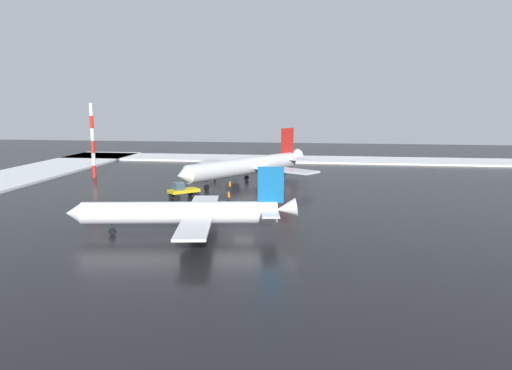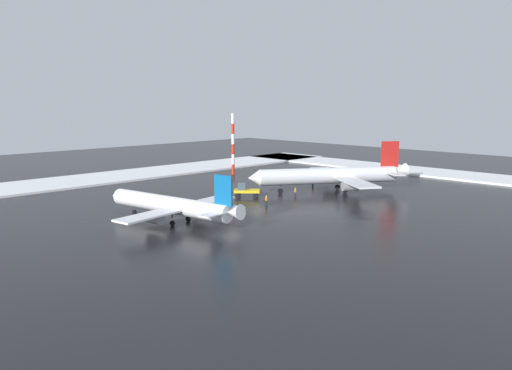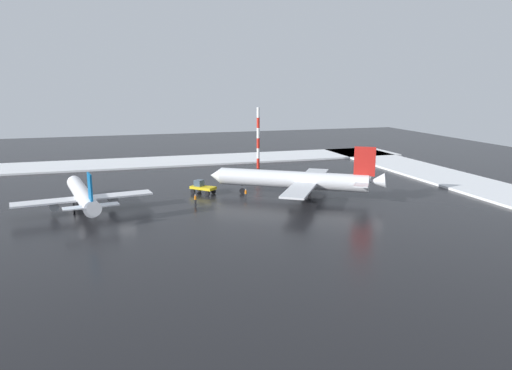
# 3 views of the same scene
# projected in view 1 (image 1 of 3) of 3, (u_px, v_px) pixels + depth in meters

# --- Properties ---
(ground_plane) EXTENTS (240.00, 240.00, 0.00)m
(ground_plane) POSITION_uv_depth(u_px,v_px,m) (244.00, 222.00, 61.32)
(ground_plane) COLOR black
(snow_bank_left) EXTENTS (14.00, 116.00, 0.43)m
(snow_bank_left) POSITION_uv_depth(u_px,v_px,m) (287.00, 159.00, 126.71)
(snow_bank_left) COLOR white
(snow_bank_left) RESTS_ON ground_plane
(airplane_far_rear) EXTENTS (28.23, 24.24, 9.51)m
(airplane_far_rear) POSITION_uv_depth(u_px,v_px,m) (247.00, 166.00, 90.40)
(airplane_far_rear) COLOR silver
(airplane_far_rear) RESTS_ON ground_plane
(airplane_parked_starboard) EXTENTS (21.44, 25.69, 7.64)m
(airplane_parked_starboard) POSITION_uv_depth(u_px,v_px,m) (185.00, 213.00, 55.27)
(airplane_parked_starboard) COLOR white
(airplane_parked_starboard) RESTS_ON ground_plane
(pushback_tug) EXTENTS (4.75, 4.86, 2.50)m
(pushback_tug) POSITION_uv_depth(u_px,v_px,m) (182.00, 190.00, 76.48)
(pushback_tug) COLOR gold
(pushback_tug) RESTS_ON ground_plane
(ground_crew_near_tug) EXTENTS (0.36, 0.36, 1.71)m
(ground_crew_near_tug) POSITION_uv_depth(u_px,v_px,m) (215.00, 175.00, 94.20)
(ground_crew_near_tug) COLOR black
(ground_crew_near_tug) RESTS_ON ground_plane
(ground_crew_by_nose_gear) EXTENTS (0.36, 0.36, 1.71)m
(ground_crew_by_nose_gear) POSITION_uv_depth(u_px,v_px,m) (230.00, 186.00, 82.19)
(ground_crew_by_nose_gear) COLOR black
(ground_crew_by_nose_gear) RESTS_ON ground_plane
(ground_crew_beside_wing) EXTENTS (0.36, 0.36, 1.71)m
(ground_crew_beside_wing) POSITION_uv_depth(u_px,v_px,m) (229.00, 197.00, 72.88)
(ground_crew_beside_wing) COLOR black
(ground_crew_beside_wing) RESTS_ON ground_plane
(antenna_mast) EXTENTS (0.70, 0.70, 14.40)m
(antenna_mast) POSITION_uv_depth(u_px,v_px,m) (93.00, 141.00, 96.24)
(antenna_mast) COLOR red
(antenna_mast) RESTS_ON ground_plane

